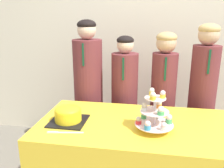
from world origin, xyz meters
name	(u,v)px	position (x,y,z in m)	size (l,w,h in m)	color
wall_back	(151,34)	(0.00, 1.65, 1.35)	(9.00, 0.06, 2.70)	beige
table	(143,167)	(0.00, 0.40, 0.39)	(1.64, 0.80, 0.77)	yellow
round_cake	(68,114)	(-0.59, 0.34, 0.84)	(0.28, 0.28, 0.13)	black
cake_knife	(59,132)	(-0.59, 0.15, 0.77)	(0.26, 0.06, 0.01)	silver
cupcake_stand	(155,113)	(0.07, 0.31, 0.90)	(0.28, 0.28, 0.31)	silver
student_0	(89,97)	(-0.62, 1.05, 0.73)	(0.30, 0.31, 1.53)	brown
student_1	(124,105)	(-0.24, 1.05, 0.66)	(0.27, 0.28, 1.38)	brown
student_2	(162,104)	(0.16, 1.05, 0.70)	(0.25, 0.26, 1.42)	brown
student_3	(201,103)	(0.53, 1.05, 0.74)	(0.26, 0.26, 1.50)	brown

